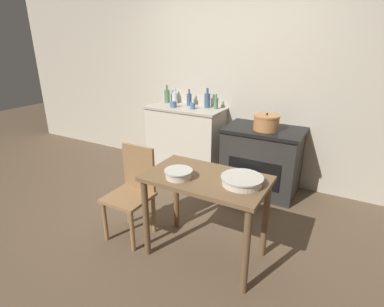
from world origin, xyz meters
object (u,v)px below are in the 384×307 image
(mixing_bowl_small, at_px, (242,180))
(bottle_center, at_px, (167,96))
(mixing_bowl_large, at_px, (179,173))
(cup_center_right, at_px, (192,106))
(work_table, at_px, (206,192))
(stock_pot, at_px, (266,122))
(stove, at_px, (262,160))
(bottle_center_left, at_px, (189,99))
(bottle_far_left, at_px, (175,97))
(flour_sack, at_px, (239,190))
(cup_mid_right, at_px, (173,104))
(chair, at_px, (133,190))
(bottle_left, at_px, (216,103))
(bottle_mid_left, at_px, (207,100))

(mixing_bowl_small, distance_m, bottle_center, 2.45)
(mixing_bowl_large, height_order, cup_center_right, cup_center_right)
(work_table, height_order, stock_pot, stock_pot)
(stove, xyz_separation_m, bottle_center_left, (-1.15, 0.18, 0.63))
(bottle_far_left, bearing_deg, work_table, -50.94)
(flour_sack, bearing_deg, cup_mid_right, 158.13)
(stove, relative_size, bottle_center, 3.64)
(bottle_far_left, bearing_deg, chair, -70.64)
(stock_pot, height_order, bottle_center_left, bottle_center_left)
(mixing_bowl_large, distance_m, bottle_center, 2.23)
(flour_sack, bearing_deg, mixing_bowl_small, -69.43)
(stove, distance_m, stock_pot, 0.51)
(bottle_center, bearing_deg, mixing_bowl_small, -42.65)
(bottle_left, bearing_deg, cup_mid_right, -159.98)
(bottle_center_left, bearing_deg, cup_center_right, -48.96)
(stock_pot, xyz_separation_m, bottle_center_left, (-1.19, 0.25, 0.12))
(cup_center_right, bearing_deg, stove, -0.30)
(stock_pot, bearing_deg, bottle_left, 162.58)
(flour_sack, xyz_separation_m, bottle_left, (-0.63, 0.68, 0.83))
(work_table, relative_size, chair, 1.13)
(chair, height_order, mixing_bowl_small, chair)
(bottle_mid_left, height_order, bottle_center, bottle_mid_left)
(mixing_bowl_large, height_order, bottle_far_left, bottle_far_left)
(stove, distance_m, bottle_center, 1.68)
(cup_center_right, bearing_deg, bottle_center, 160.14)
(bottle_far_left, relative_size, cup_center_right, 2.59)
(mixing_bowl_large, bearing_deg, bottle_center_left, 117.30)
(bottle_center, bearing_deg, bottle_mid_left, -1.11)
(mixing_bowl_small, xyz_separation_m, bottle_mid_left, (-1.12, 1.64, 0.25))
(mixing_bowl_large, relative_size, cup_center_right, 2.81)
(chair, distance_m, bottle_center, 1.94)
(work_table, distance_m, bottle_mid_left, 1.89)
(bottle_mid_left, relative_size, bottle_center, 1.02)
(chair, height_order, bottle_mid_left, bottle_mid_left)
(stove, xyz_separation_m, mixing_bowl_small, (0.26, -1.45, 0.40))
(stock_pot, height_order, cup_mid_right, cup_mid_right)
(bottle_center_left, relative_size, bottle_center, 0.89)
(mixing_bowl_small, xyz_separation_m, cup_mid_right, (-1.54, 1.42, 0.18))
(chair, bearing_deg, cup_mid_right, 107.27)
(mixing_bowl_small, height_order, cup_center_right, cup_center_right)
(mixing_bowl_large, height_order, mixing_bowl_small, mixing_bowl_large)
(bottle_left, distance_m, bottle_center_left, 0.42)
(chair, distance_m, flour_sack, 1.26)
(bottle_mid_left, bearing_deg, stock_pot, -15.92)
(flour_sack, distance_m, cup_center_right, 1.30)
(stove, distance_m, work_table, 1.48)
(mixing_bowl_large, xyz_separation_m, cup_mid_right, (-1.04, 1.56, 0.18))
(mixing_bowl_small, bearing_deg, flour_sack, 110.57)
(bottle_center, bearing_deg, bottle_center_left, -2.86)
(bottle_left, relative_size, bottle_mid_left, 0.76)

